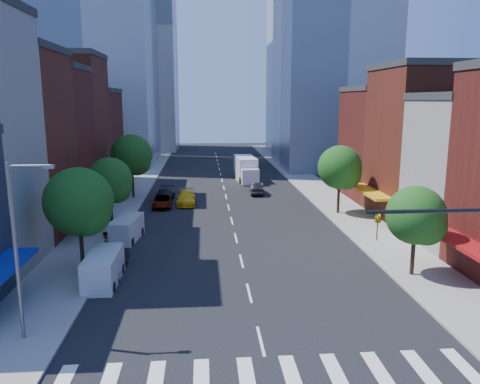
% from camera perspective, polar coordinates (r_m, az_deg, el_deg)
% --- Properties ---
extents(ground, '(220.00, 220.00, 0.00)m').
position_cam_1_polar(ground, '(24.92, 2.54, -17.68)').
color(ground, black).
rests_on(ground, ground).
extents(sidewalk_left, '(5.00, 120.00, 0.15)m').
position_cam_1_polar(sidewalk_left, '(63.54, -13.23, 0.06)').
color(sidewalk_left, gray).
rests_on(sidewalk_left, ground).
extents(sidewalk_right, '(5.00, 120.00, 0.15)m').
position_cam_1_polar(sidewalk_right, '(64.62, 9.24, 0.40)').
color(sidewalk_right, gray).
rests_on(sidewalk_right, ground).
extents(crosswalk, '(19.00, 3.00, 0.01)m').
position_cam_1_polar(crosswalk, '(22.36, 3.55, -21.37)').
color(crosswalk, silver).
rests_on(crosswalk, ground).
extents(bldg_left_3, '(12.00, 8.00, 15.00)m').
position_cam_1_polar(bldg_left_3, '(54.02, -24.33, 5.41)').
color(bldg_left_3, '#521714').
rests_on(bldg_left_3, ground).
extents(bldg_left_4, '(12.00, 9.00, 17.00)m').
position_cam_1_polar(bldg_left_4, '(61.99, -21.78, 7.15)').
color(bldg_left_4, '#592215').
rests_on(bldg_left_4, ground).
extents(bldg_left_5, '(12.00, 10.00, 13.00)m').
position_cam_1_polar(bldg_left_5, '(71.24, -19.44, 6.12)').
color(bldg_left_5, '#521714').
rests_on(bldg_left_5, ground).
extents(bldg_right_2, '(12.00, 10.00, 15.00)m').
position_cam_1_polar(bldg_right_2, '(51.66, 23.01, 5.29)').
color(bldg_right_2, '#592215').
rests_on(bldg_right_2, ground).
extents(bldg_right_3, '(12.00, 10.00, 13.00)m').
position_cam_1_polar(bldg_right_3, '(60.75, 18.63, 5.40)').
color(bldg_right_3, '#521714').
rests_on(bldg_right_3, ground).
extents(tower_far_w, '(18.00, 18.00, 56.00)m').
position_cam_1_polar(tower_far_w, '(118.71, -12.50, 18.69)').
color(tower_far_w, '#9EA5AD').
rests_on(tower_far_w, ground).
extents(streetlight, '(2.25, 0.25, 9.00)m').
position_cam_1_polar(streetlight, '(25.30, -25.37, -5.40)').
color(streetlight, slate).
rests_on(streetlight, sidewalk_left).
extents(tree_left_near, '(4.80, 4.80, 7.30)m').
position_cam_1_polar(tree_left_near, '(34.43, -18.84, -1.42)').
color(tree_left_near, black).
rests_on(tree_left_near, sidewalk_left).
extents(tree_left_mid, '(4.20, 4.20, 6.65)m').
position_cam_1_polar(tree_left_mid, '(45.03, -15.43, 1.21)').
color(tree_left_mid, black).
rests_on(tree_left_mid, sidewalk_left).
extents(tree_left_far, '(5.00, 5.00, 7.75)m').
position_cam_1_polar(tree_left_far, '(58.60, -12.93, 4.23)').
color(tree_left_far, black).
rests_on(tree_left_far, sidewalk_left).
extents(tree_right_near, '(4.00, 4.00, 6.20)m').
position_cam_1_polar(tree_right_near, '(33.81, 20.90, -2.96)').
color(tree_right_near, black).
rests_on(tree_right_near, sidewalk_right).
extents(tree_right_far, '(4.60, 4.60, 7.20)m').
position_cam_1_polar(tree_right_far, '(50.22, 12.24, 2.75)').
color(tree_right_far, black).
rests_on(tree_right_far, sidewalk_right).
extents(parked_car_front, '(2.34, 4.87, 1.61)m').
position_cam_1_polar(parked_car_front, '(34.24, -15.76, -8.38)').
color(parked_car_front, silver).
rests_on(parked_car_front, ground).
extents(parked_car_second, '(1.65, 4.39, 1.43)m').
position_cam_1_polar(parked_car_second, '(34.86, -15.22, -8.15)').
color(parked_car_second, black).
rests_on(parked_car_second, ground).
extents(parked_car_third, '(2.32, 4.70, 1.28)m').
position_cam_1_polar(parked_car_third, '(53.78, -9.45, -1.18)').
color(parked_car_third, '#999999').
rests_on(parked_car_third, ground).
extents(parked_car_rear, '(2.37, 5.19, 1.47)m').
position_cam_1_polar(parked_car_rear, '(57.17, -9.17, -0.33)').
color(parked_car_rear, black).
rests_on(parked_car_rear, ground).
extents(cargo_van_near, '(2.01, 4.90, 2.09)m').
position_cam_1_polar(cargo_van_near, '(32.59, -16.36, -9.00)').
color(cargo_van_near, silver).
rests_on(cargo_van_near, ground).
extents(cargo_van_far, '(2.49, 4.92, 2.01)m').
position_cam_1_polar(cargo_van_far, '(41.76, -13.69, -4.45)').
color(cargo_van_far, silver).
rests_on(cargo_van_far, ground).
extents(taxi, '(2.15, 5.19, 1.50)m').
position_cam_1_polar(taxi, '(54.89, -6.59, -0.73)').
color(taxi, yellow).
rests_on(taxi, ground).
extents(traffic_car_oncoming, '(1.80, 4.67, 1.52)m').
position_cam_1_polar(traffic_car_oncoming, '(60.52, 2.01, 0.47)').
color(traffic_car_oncoming, black).
rests_on(traffic_car_oncoming, ground).
extents(traffic_car_far, '(2.32, 4.86, 1.60)m').
position_cam_1_polar(traffic_car_far, '(78.40, 0.86, 2.97)').
color(traffic_car_far, '#999999').
rests_on(traffic_car_far, ground).
extents(box_truck, '(3.19, 8.97, 3.55)m').
position_cam_1_polar(box_truck, '(70.30, 0.73, 2.74)').
color(box_truck, silver).
rests_on(box_truck, ground).
extents(pedestrian_far, '(0.85, 0.99, 1.78)m').
position_cam_1_polar(pedestrian_far, '(38.15, -16.09, -5.99)').
color(pedestrian_far, '#999999').
rests_on(pedestrian_far, sidewalk_left).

